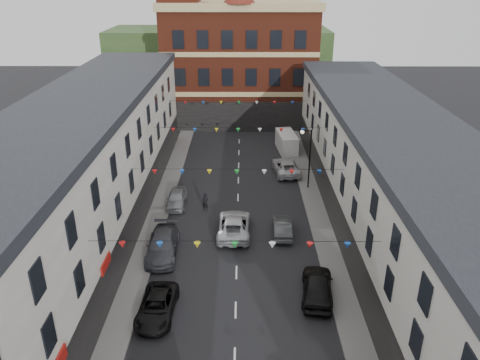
{
  "coord_description": "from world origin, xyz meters",
  "views": [
    {
      "loc": [
        0.39,
        -27.37,
        19.21
      ],
      "look_at": [
        0.22,
        6.65,
        4.16
      ],
      "focal_mm": 35.0,
      "sensor_mm": 36.0,
      "label": 1
    }
  ],
  "objects_px": {
    "street_lamp": "(308,151)",
    "car_left_e": "(177,198)",
    "car_right_d": "(317,286)",
    "car_left_d": "(163,245)",
    "car_right_f": "(286,167)",
    "car_left_c": "(157,306)",
    "moving_car": "(234,225)",
    "white_van": "(287,142)",
    "car_right_e": "(282,227)",
    "pedestrian": "(205,202)"
  },
  "relations": [
    {
      "from": "car_right_e",
      "to": "car_left_d",
      "type": "bearing_deg",
      "value": 19.24
    },
    {
      "from": "car_left_c",
      "to": "white_van",
      "type": "xyz_separation_m",
      "value": [
        10.4,
        29.15,
        0.44
      ]
    },
    {
      "from": "street_lamp",
      "to": "white_van",
      "type": "bearing_deg",
      "value": 95.09
    },
    {
      "from": "car_left_c",
      "to": "moving_car",
      "type": "distance_m",
      "value": 10.87
    },
    {
      "from": "car_right_d",
      "to": "car_right_e",
      "type": "distance_m",
      "value": 8.11
    },
    {
      "from": "pedestrian",
      "to": "car_right_e",
      "type": "bearing_deg",
      "value": -7.97
    },
    {
      "from": "car_right_e",
      "to": "car_right_f",
      "type": "bearing_deg",
      "value": -94.88
    },
    {
      "from": "car_left_e",
      "to": "car_right_e",
      "type": "distance_m",
      "value": 10.44
    },
    {
      "from": "car_left_d",
      "to": "car_right_e",
      "type": "bearing_deg",
      "value": 16.08
    },
    {
      "from": "car_left_c",
      "to": "car_right_e",
      "type": "distance_m",
      "value": 12.86
    },
    {
      "from": "car_left_e",
      "to": "car_right_f",
      "type": "bearing_deg",
      "value": 35.47
    },
    {
      "from": "car_left_d",
      "to": "pedestrian",
      "type": "relative_size",
      "value": 3.22
    },
    {
      "from": "car_left_c",
      "to": "pedestrian",
      "type": "bearing_deg",
      "value": 84.13
    },
    {
      "from": "car_left_c",
      "to": "car_right_f",
      "type": "height_order",
      "value": "car_right_f"
    },
    {
      "from": "moving_car",
      "to": "car_right_d",
      "type": "bearing_deg",
      "value": 125.49
    },
    {
      "from": "street_lamp",
      "to": "car_left_c",
      "type": "bearing_deg",
      "value": -121.57
    },
    {
      "from": "car_right_f",
      "to": "car_left_d",
      "type": "bearing_deg",
      "value": 50.6
    },
    {
      "from": "car_left_e",
      "to": "car_right_e",
      "type": "relative_size",
      "value": 1.02
    },
    {
      "from": "car_left_d",
      "to": "car_right_e",
      "type": "distance_m",
      "value": 9.57
    },
    {
      "from": "street_lamp",
      "to": "white_van",
      "type": "xyz_separation_m",
      "value": [
        -0.95,
        10.68,
        -2.82
      ]
    },
    {
      "from": "street_lamp",
      "to": "car_right_d",
      "type": "height_order",
      "value": "street_lamp"
    },
    {
      "from": "street_lamp",
      "to": "moving_car",
      "type": "relative_size",
      "value": 1.08
    },
    {
      "from": "car_left_d",
      "to": "pedestrian",
      "type": "distance_m",
      "value": 7.5
    },
    {
      "from": "street_lamp",
      "to": "car_left_e",
      "type": "height_order",
      "value": "street_lamp"
    },
    {
      "from": "street_lamp",
      "to": "white_van",
      "type": "height_order",
      "value": "street_lamp"
    },
    {
      "from": "car_left_e",
      "to": "car_right_d",
      "type": "height_order",
      "value": "car_right_d"
    },
    {
      "from": "street_lamp",
      "to": "car_left_d",
      "type": "relative_size",
      "value": 1.1
    },
    {
      "from": "car_left_d",
      "to": "car_right_d",
      "type": "height_order",
      "value": "car_right_d"
    },
    {
      "from": "car_left_d",
      "to": "car_left_e",
      "type": "height_order",
      "value": "car_left_d"
    },
    {
      "from": "street_lamp",
      "to": "white_van",
      "type": "relative_size",
      "value": 1.23
    },
    {
      "from": "street_lamp",
      "to": "car_right_f",
      "type": "xyz_separation_m",
      "value": [
        -1.58,
        3.91,
        -3.17
      ]
    },
    {
      "from": "white_van",
      "to": "pedestrian",
      "type": "distance_m",
      "value": 17.5
    },
    {
      "from": "car_left_c",
      "to": "moving_car",
      "type": "relative_size",
      "value": 0.83
    },
    {
      "from": "car_left_c",
      "to": "car_right_d",
      "type": "height_order",
      "value": "car_right_d"
    },
    {
      "from": "street_lamp",
      "to": "car_right_e",
      "type": "distance_m",
      "value": 9.76
    },
    {
      "from": "moving_car",
      "to": "street_lamp",
      "type": "bearing_deg",
      "value": -127.17
    },
    {
      "from": "car_right_d",
      "to": "moving_car",
      "type": "xyz_separation_m",
      "value": [
        -5.5,
        8.07,
        -0.05
      ]
    },
    {
      "from": "street_lamp",
      "to": "car_left_d",
      "type": "xyz_separation_m",
      "value": [
        -12.05,
        -11.67,
        -3.11
      ]
    },
    {
      "from": "street_lamp",
      "to": "car_right_f",
      "type": "height_order",
      "value": "street_lamp"
    },
    {
      "from": "white_van",
      "to": "pedestrian",
      "type": "relative_size",
      "value": 2.89
    },
    {
      "from": "car_left_c",
      "to": "white_van",
      "type": "height_order",
      "value": "white_van"
    },
    {
      "from": "pedestrian",
      "to": "car_right_d",
      "type": "bearing_deg",
      "value": -31.73
    },
    {
      "from": "car_left_d",
      "to": "car_right_f",
      "type": "relative_size",
      "value": 1.03
    },
    {
      "from": "car_left_d",
      "to": "white_van",
      "type": "relative_size",
      "value": 1.11
    },
    {
      "from": "car_left_c",
      "to": "car_left_e",
      "type": "relative_size",
      "value": 1.12
    },
    {
      "from": "car_left_e",
      "to": "car_right_d",
      "type": "distance_m",
      "value": 16.91
    },
    {
      "from": "car_right_e",
      "to": "moving_car",
      "type": "bearing_deg",
      "value": -0.65
    },
    {
      "from": "car_left_c",
      "to": "car_right_d",
      "type": "xyz_separation_m",
      "value": [
        10.04,
        1.8,
        0.18
      ]
    },
    {
      "from": "car_left_d",
      "to": "car_left_e",
      "type": "relative_size",
      "value": 1.33
    },
    {
      "from": "car_left_d",
      "to": "pedestrian",
      "type": "xyz_separation_m",
      "value": [
        2.65,
        7.02,
        0.06
      ]
    }
  ]
}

